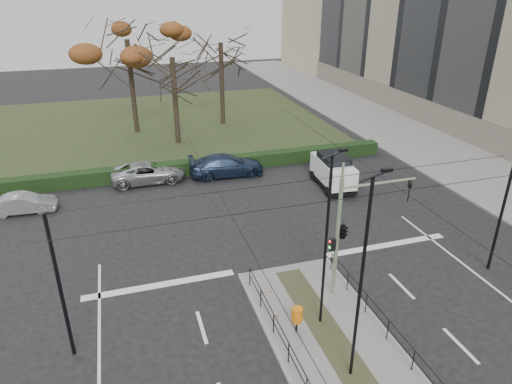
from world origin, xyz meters
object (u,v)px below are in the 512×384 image
litter_bin (297,315)px  bare_tree_near (173,64)px  traffic_light (345,229)px  bare_tree_center (221,49)px  streetlamp_median_near (362,281)px  parked_car_third (227,165)px  parked_car_second (24,203)px  white_van (333,170)px  parked_car_fourth (148,172)px  rust_tree (127,39)px  streetlamp_median_far (326,242)px

litter_bin → bare_tree_near: bare_tree_near is taller
traffic_light → bare_tree_center: (1.41, 28.27, 3.83)m
streetlamp_median_near → parked_car_third: size_ratio=1.45×
traffic_light → parked_car_second: 19.82m
parked_car_second → white_van: (19.67, -1.99, 0.61)m
parked_car_fourth → rust_tree: bearing=-0.2°
streetlamp_median_far → parked_car_second: (-13.04, 14.59, -3.31)m
parked_car_fourth → parked_car_second: bearing=108.5°
traffic_light → white_van: 12.33m
litter_bin → parked_car_third: (1.35, 17.00, -0.18)m
streetlamp_median_far → bare_tree_center: bare_tree_center is taller
traffic_light → parked_car_fourth: (-6.98, 15.64, -2.69)m
streetlamp_median_far → white_van: 14.49m
parked_car_second → parked_car_third: parked_car_third is taller
streetlamp_median_near → bare_tree_center: bare_tree_center is taller
parked_car_third → rust_tree: rust_tree is taller
streetlamp_median_near → streetlamp_median_far: (0.12, 2.85, -0.18)m
traffic_light → bare_tree_near: bearing=99.0°
streetlamp_median_near → parked_car_second: (-12.92, 17.44, -3.49)m
parked_car_third → bare_tree_near: size_ratio=0.56×
streetlamp_median_far → parked_car_fourth: streetlamp_median_far is taller
traffic_light → parked_car_fourth: size_ratio=1.09×
parked_car_fourth → litter_bin: bearing=-166.7°
parked_car_second → white_van: white_van is taller
bare_tree_center → bare_tree_near: 7.01m
bare_tree_center → litter_bin: bearing=-98.0°
litter_bin → white_van: 15.05m
parked_car_fourth → rust_tree: (0.00, 12.31, 7.65)m
streetlamp_median_near → parked_car_fourth: size_ratio=1.53×
traffic_light → streetlamp_median_far: bearing=-136.3°
streetlamp_median_near → rust_tree: rust_tree is taller
litter_bin → streetlamp_median_far: size_ratio=0.15×
litter_bin → white_van: size_ratio=0.26×
parked_car_second → rust_tree: bearing=-23.9°
traffic_light → streetlamp_median_near: (-1.74, -4.39, 0.71)m
white_van → bare_tree_center: size_ratio=0.43×
parked_car_fourth → streetlamp_median_far: bearing=-162.8°
traffic_light → parked_car_second: bearing=138.3°
parked_car_third → white_van: (6.45, -4.13, 0.44)m
traffic_light → bare_tree_near: size_ratio=0.58×
traffic_light → parked_car_fourth: 17.34m
white_van → bare_tree_near: (-8.76, 12.49, 5.57)m
litter_bin → parked_car_third: size_ratio=0.21×
traffic_light → rust_tree: (-6.98, 27.95, 4.96)m
streetlamp_median_near → streetlamp_median_far: size_ratio=1.05×
parked_car_third → bare_tree_center: size_ratio=0.52×
bare_tree_center → bare_tree_near: bearing=-137.5°
parked_car_second → bare_tree_center: 23.10m
parked_car_second → traffic_light: bearing=-128.3°
streetlamp_median_far → parked_car_fourth: 18.28m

